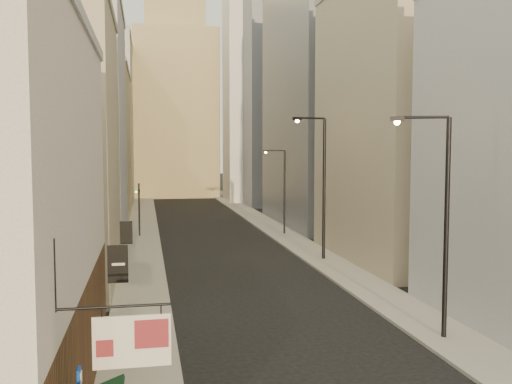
{
  "coord_description": "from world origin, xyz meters",
  "views": [
    {
      "loc": [
        -6.18,
        -8.81,
        8.13
      ],
      "look_at": [
        -0.4,
        20.91,
        5.84
      ],
      "focal_mm": 40.0,
      "sensor_mm": 36.0,
      "label": 1
    }
  ],
  "objects_px": {
    "white_tower": "(252,81)",
    "streetlamp_far": "(282,187)",
    "clock_tower": "(175,94)",
    "streetlamp_mid": "(321,180)",
    "streetlamp_near": "(441,213)",
    "traffic_light_left": "(139,200)"
  },
  "relations": [
    {
      "from": "streetlamp_mid",
      "to": "traffic_light_left",
      "type": "bearing_deg",
      "value": 117.44
    },
    {
      "from": "white_tower",
      "to": "streetlamp_mid",
      "type": "bearing_deg",
      "value": -94.53
    },
    {
      "from": "streetlamp_mid",
      "to": "white_tower",
      "type": "bearing_deg",
      "value": 69.57
    },
    {
      "from": "white_tower",
      "to": "streetlamp_far",
      "type": "relative_size",
      "value": 5.16
    },
    {
      "from": "traffic_light_left",
      "to": "white_tower",
      "type": "bearing_deg",
      "value": -138.6
    },
    {
      "from": "white_tower",
      "to": "clock_tower",
      "type": "bearing_deg",
      "value": 128.16
    },
    {
      "from": "streetlamp_mid",
      "to": "traffic_light_left",
      "type": "distance_m",
      "value": 19.16
    },
    {
      "from": "streetlamp_near",
      "to": "white_tower",
      "type": "bearing_deg",
      "value": 106.46
    },
    {
      "from": "streetlamp_far",
      "to": "traffic_light_left",
      "type": "bearing_deg",
      "value": -168.36
    },
    {
      "from": "streetlamp_far",
      "to": "streetlamp_mid",
      "type": "bearing_deg",
      "value": -74.7
    },
    {
      "from": "clock_tower",
      "to": "streetlamp_near",
      "type": "distance_m",
      "value": 80.19
    },
    {
      "from": "clock_tower",
      "to": "white_tower",
      "type": "distance_m",
      "value": 17.83
    },
    {
      "from": "traffic_light_left",
      "to": "streetlamp_far",
      "type": "bearing_deg",
      "value": 153.25
    },
    {
      "from": "traffic_light_left",
      "to": "streetlamp_near",
      "type": "bearing_deg",
      "value": 90.14
    },
    {
      "from": "white_tower",
      "to": "streetlamp_near",
      "type": "distance_m",
      "value": 66.39
    },
    {
      "from": "streetlamp_near",
      "to": "clock_tower",
      "type": "bearing_deg",
      "value": 115.05
    },
    {
      "from": "streetlamp_far",
      "to": "traffic_light_left",
      "type": "relative_size",
      "value": 1.61
    },
    {
      "from": "clock_tower",
      "to": "streetlamp_near",
      "type": "height_order",
      "value": "clock_tower"
    },
    {
      "from": "streetlamp_near",
      "to": "streetlamp_mid",
      "type": "xyz_separation_m",
      "value": [
        0.26,
        17.47,
        0.49
      ]
    },
    {
      "from": "streetlamp_mid",
      "to": "traffic_light_left",
      "type": "height_order",
      "value": "streetlamp_mid"
    },
    {
      "from": "streetlamp_mid",
      "to": "streetlamp_far",
      "type": "height_order",
      "value": "streetlamp_mid"
    },
    {
      "from": "white_tower",
      "to": "streetlamp_far",
      "type": "distance_m",
      "value": 37.63
    }
  ]
}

